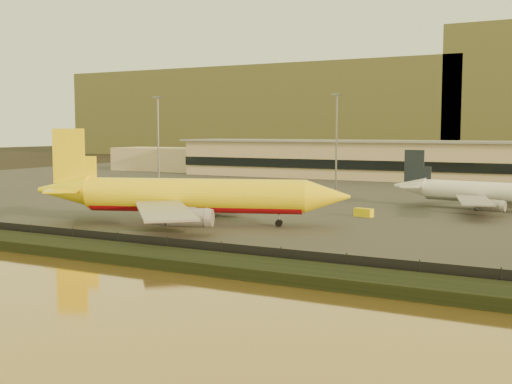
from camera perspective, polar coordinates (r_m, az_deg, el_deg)
ground at (r=94.66m, az=-4.28°, el=-4.25°), size 900.00×900.00×0.00m
embankment at (r=80.84m, az=-10.68°, el=-5.51°), size 320.00×7.00×1.40m
tarmac at (r=181.75m, az=11.72°, el=0.36°), size 320.00×220.00×0.20m
perimeter_fence at (r=83.85m, az=-8.99°, el=-4.67°), size 300.00×0.05×2.20m
terminal_building at (r=214.70m, az=10.26°, el=2.80°), size 202.00×25.00×12.60m
apron_light_masts at (r=157.98m, az=15.09°, el=5.20°), size 152.20×12.20×25.40m
distant_hills at (r=425.30m, az=18.22°, el=7.29°), size 470.00×160.00×70.00m
dhl_cargo_jet at (r=108.19m, az=-5.96°, el=-0.37°), size 52.58×50.04×16.12m
white_narrowbody_jet at (r=134.54m, az=20.19°, el=-0.09°), size 40.84×39.48×11.74m
gse_vehicle_yellow at (r=119.51m, az=9.54°, el=-1.81°), size 3.66×2.18×1.54m
gse_vehicle_white at (r=134.31m, az=0.77°, el=-0.89°), size 3.94×1.85×1.76m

